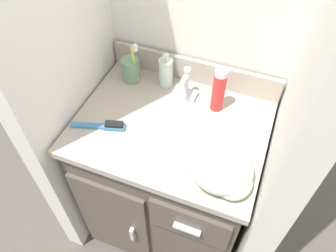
{
  "coord_description": "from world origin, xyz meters",
  "views": [
    {
      "loc": [
        0.28,
        -0.74,
        1.69
      ],
      "look_at": [
        0.0,
        -0.03,
        0.79
      ],
      "focal_mm": 35.0,
      "sensor_mm": 36.0,
      "label": 1
    }
  ],
  "objects": [
    {
      "name": "ground_plane",
      "position": [
        0.0,
        0.0,
        0.0
      ],
      "size": [
        6.0,
        6.0,
        0.0
      ],
      "primitive_type": "plane",
      "color": "#4C4742"
    },
    {
      "name": "wall_right",
      "position": [
        0.4,
        0.0,
        1.1
      ],
      "size": [
        0.08,
        0.62,
        2.2
      ],
      "primitive_type": "cube",
      "color": "silver",
      "rests_on": "ground_plane"
    },
    {
      "name": "hand_towel",
      "position": [
        0.24,
        -0.15,
        0.81
      ],
      "size": [
        0.21,
        0.2,
        0.08
      ],
      "color": "#A8BCA3",
      "rests_on": "vanity"
    },
    {
      "name": "sink_faucet",
      "position": [
        0.0,
        0.16,
        0.82
      ],
      "size": [
        0.09,
        0.09,
        0.14
      ],
      "color": "silver",
      "rests_on": "vanity"
    },
    {
      "name": "backsplash",
      "position": [
        0.0,
        0.26,
        0.83
      ],
      "size": [
        0.7,
        0.02,
        0.1
      ],
      "color": "#B2A899",
      "rests_on": "vanity"
    },
    {
      "name": "hairbrush",
      "position": [
        -0.22,
        -0.1,
        0.79
      ],
      "size": [
        0.2,
        0.08,
        0.03
      ],
      "rotation": [
        0.0,
        0.0,
        0.3
      ],
      "color": "teal",
      "rests_on": "vanity"
    },
    {
      "name": "toothbrush_cup",
      "position": [
        -0.24,
        0.18,
        0.83
      ],
      "size": [
        0.08,
        0.07,
        0.19
      ],
      "color": "gray",
      "rests_on": "vanity"
    },
    {
      "name": "wall_left",
      "position": [
        -0.4,
        0.0,
        1.1
      ],
      "size": [
        0.08,
        0.62,
        2.2
      ],
      "primitive_type": "cube",
      "color": "silver",
      "rests_on": "ground_plane"
    },
    {
      "name": "wall_back",
      "position": [
        0.0,
        0.32,
        1.1
      ],
      "size": [
        0.88,
        0.08,
        2.2
      ],
      "primitive_type": "cube",
      "color": "silver",
      "rests_on": "ground_plane"
    },
    {
      "name": "vanity",
      "position": [
        -0.0,
        -0.0,
        0.4
      ],
      "size": [
        0.7,
        0.56,
        0.77
      ],
      "color": "brown",
      "rests_on": "ground_plane"
    },
    {
      "name": "soap_dispenser",
      "position": [
        -0.1,
        0.2,
        0.84
      ],
      "size": [
        0.06,
        0.06,
        0.15
      ],
      "color": "silver",
      "rests_on": "vanity"
    },
    {
      "name": "shaving_cream_can",
      "position": [
        0.13,
        0.14,
        0.87
      ],
      "size": [
        0.05,
        0.05,
        0.19
      ],
      "color": "red",
      "rests_on": "vanity"
    }
  ]
}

